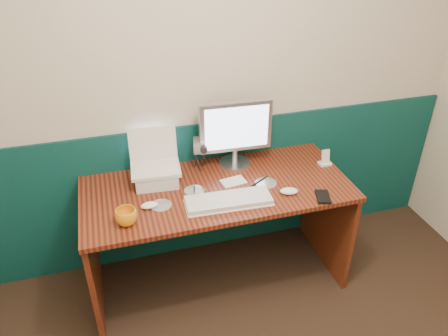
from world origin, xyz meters
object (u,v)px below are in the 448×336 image
object	(u,v)px
desk	(218,235)
laptop	(154,153)
keyboard	(229,201)
camcorder	(199,154)
monitor	(235,133)
mug	(126,217)

from	to	relation	value
desk	laptop	xyz separation A→B (m)	(-0.34, 0.15, 0.58)
keyboard	camcorder	xyz separation A→B (m)	(-0.07, 0.41, 0.09)
keyboard	camcorder	size ratio (longest dim) A/B	2.33
monitor	mug	xyz separation A→B (m)	(-0.73, -0.43, -0.18)
mug	desk	bearing A→B (deg)	20.44
laptop	monitor	distance (m)	0.52
desk	monitor	distance (m)	0.67
laptop	monitor	size ratio (longest dim) A/B	0.64
camcorder	laptop	bearing A→B (deg)	-150.52
laptop	monitor	xyz separation A→B (m)	(0.52, 0.08, 0.02)
laptop	mug	bearing A→B (deg)	-116.51
keyboard	mug	distance (m)	0.57
laptop	monitor	world-z (taller)	monitor
monitor	mug	world-z (taller)	monitor
desk	mug	size ratio (longest dim) A/B	13.90
laptop	keyboard	size ratio (longest dim) A/B	0.60
desk	laptop	bearing A→B (deg)	156.38
desk	mug	world-z (taller)	mug
laptop	mug	distance (m)	0.44
desk	mug	xyz separation A→B (m)	(-0.55, -0.21, 0.42)
monitor	camcorder	world-z (taller)	monitor
keyboard	mug	world-z (taller)	mug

